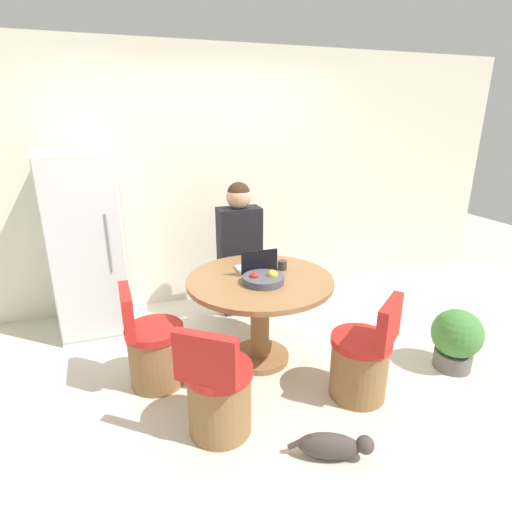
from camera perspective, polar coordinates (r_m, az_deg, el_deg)
ground_plane at (r=3.30m, az=0.43°, el=-16.32°), size 12.00×12.00×0.00m
wall_back at (r=4.26m, az=-6.55°, el=10.72°), size 7.00×0.06×2.60m
refrigerator at (r=3.91m, az=-22.73°, el=1.67°), size 0.60×0.67×1.68m
dining_table at (r=3.19m, az=0.57°, el=-6.27°), size 1.15×1.15×0.73m
chair_near_right_corner at (r=3.02m, az=14.87°, el=-14.42°), size 0.49×0.49×0.79m
chair_near_left_corner at (r=2.65m, az=-5.39°, el=-19.10°), size 0.49×0.49×0.79m
chair_left_side at (r=3.14m, az=-14.41°, el=-12.95°), size 0.43×0.43×0.79m
person_seated at (r=3.83m, az=-2.56°, el=1.72°), size 0.40×0.37×1.37m
laptop at (r=3.24m, az=0.03°, el=-1.52°), size 0.30×0.23×0.20m
fruit_bowl at (r=3.02m, az=1.10°, el=-3.30°), size 0.31×0.31×0.10m
coffee_cup at (r=3.28m, az=3.78°, el=-1.32°), size 0.08×0.08×0.08m
cat at (r=2.64m, az=10.94°, el=-25.07°), size 0.47×0.28×0.16m
potted_plant at (r=3.59m, az=26.70°, el=-10.42°), size 0.39×0.39×0.50m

